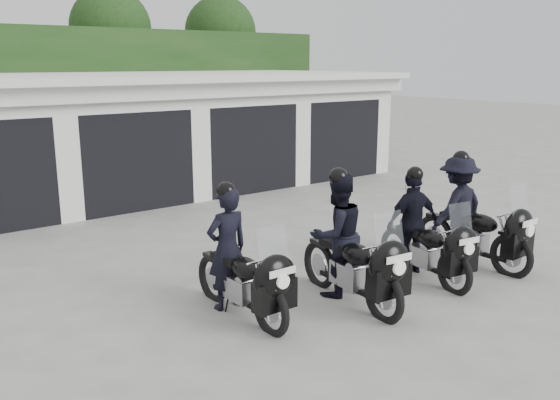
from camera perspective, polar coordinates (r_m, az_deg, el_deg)
ground at (r=9.16m, az=1.35°, el=-7.71°), size 80.00×80.00×0.00m
garage_block at (r=15.78m, az=-17.37°, el=5.88°), size 16.40×6.80×2.96m
background_vegetation at (r=20.41m, az=-21.50°, el=10.89°), size 20.00×3.90×5.80m
police_bike_a at (r=7.75m, az=-3.94°, el=-6.07°), size 0.61×2.07×1.80m
police_bike_b at (r=8.28m, az=6.29°, el=-4.22°), size 0.93×2.19×1.90m
police_bike_c at (r=9.36m, az=13.28°, el=-2.81°), size 1.03×2.01×1.76m
police_bike_d at (r=10.22m, az=17.47°, el=-1.33°), size 1.16×2.19×1.91m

